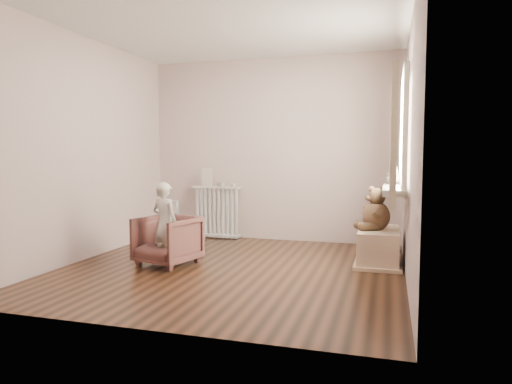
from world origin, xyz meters
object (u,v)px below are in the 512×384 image
(toy_vanity, at_px, (171,218))
(child, at_px, (165,223))
(toy_bench, at_px, (378,246))
(teddy_bear, at_px, (377,205))
(radiator, at_px, (216,212))
(plush_cat, at_px, (393,175))
(armchair, at_px, (167,240))

(toy_vanity, relative_size, child, 0.58)
(toy_vanity, relative_size, toy_bench, 0.64)
(child, height_order, teddy_bear, child)
(radiator, bearing_deg, plush_cat, -21.75)
(toy_vanity, bearing_deg, child, -64.92)
(armchair, xyz_separation_m, teddy_bear, (2.23, 0.70, 0.40))
(toy_vanity, xyz_separation_m, armchair, (0.81, -1.67, -0.00))
(toy_vanity, height_order, armchair, armchair)
(toy_vanity, distance_m, toy_bench, 3.21)
(radiator, distance_m, toy_bench, 2.54)
(toy_bench, distance_m, plush_cat, 0.81)
(child, xyz_separation_m, plush_cat, (2.40, 0.77, 0.52))
(radiator, relative_size, toy_vanity, 1.44)
(radiator, relative_size, child, 0.84)
(armchair, relative_size, child, 0.66)
(teddy_bear, bearing_deg, child, 177.42)
(toy_bench, xyz_separation_m, plush_cat, (0.14, -0.03, 0.80))
(toy_bench, height_order, teddy_bear, teddy_bear)
(radiator, xyz_separation_m, child, (0.08, -1.75, 0.09))
(teddy_bear, xyz_separation_m, plush_cat, (0.17, 0.01, 0.33))
(toy_bench, relative_size, teddy_bear, 1.73)
(child, bearing_deg, toy_bench, -145.27)
(child, distance_m, toy_bench, 2.41)
(armchair, relative_size, toy_bench, 0.73)
(armchair, bearing_deg, plush_cat, 32.04)
(radiator, xyz_separation_m, armchair, (0.08, -1.70, -0.12))
(toy_vanity, distance_m, teddy_bear, 3.22)
(armchair, bearing_deg, teddy_bear, 32.93)
(armchair, relative_size, plush_cat, 2.52)
(teddy_bear, bearing_deg, radiator, 135.36)
(radiator, bearing_deg, toy_vanity, -177.65)
(plush_cat, bearing_deg, radiator, 154.49)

